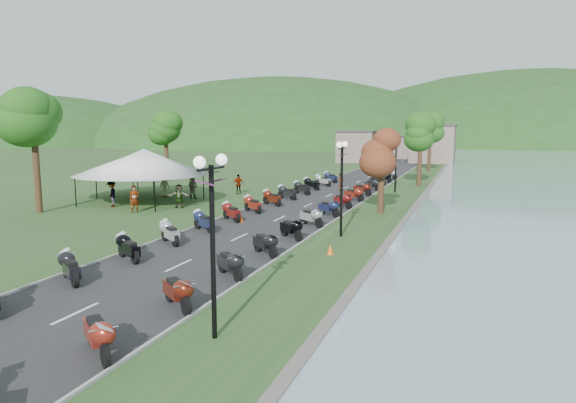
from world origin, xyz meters
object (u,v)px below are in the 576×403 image
(vendor_tent_main, at_px, (142,177))
(pedestrian_b, at_px, (193,198))
(streetlamp_near, at_px, (213,250))
(pedestrian_a, at_px, (135,213))
(pedestrian_c, at_px, (112,207))

(vendor_tent_main, height_order, pedestrian_b, vendor_tent_main)
(streetlamp_near, distance_m, vendor_tent_main, 27.37)
(streetlamp_near, xyz_separation_m, pedestrian_b, (-15.04, 24.65, -2.50))
(vendor_tent_main, distance_m, pedestrian_a, 5.03)
(streetlamp_near, bearing_deg, vendor_tent_main, 129.41)
(pedestrian_a, bearing_deg, streetlamp_near, -87.83)
(pedestrian_b, bearing_deg, pedestrian_a, 93.15)
(vendor_tent_main, bearing_deg, streetlamp_near, -50.59)
(streetlamp_near, distance_m, pedestrian_b, 28.98)
(vendor_tent_main, xyz_separation_m, pedestrian_a, (2.22, -4.05, -2.00))
(pedestrian_a, bearing_deg, pedestrian_b, 49.67)
(pedestrian_a, relative_size, pedestrian_b, 0.98)
(pedestrian_c, bearing_deg, pedestrian_b, 106.04)
(vendor_tent_main, height_order, pedestrian_c, vendor_tent_main)
(streetlamp_near, height_order, vendor_tent_main, streetlamp_near)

